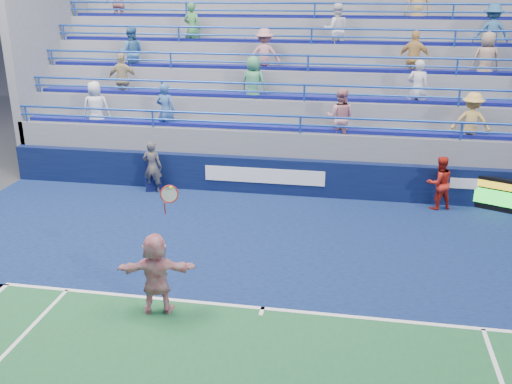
% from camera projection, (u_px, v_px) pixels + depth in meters
% --- Properties ---
extents(ground, '(120.00, 120.00, 0.00)m').
position_uv_depth(ground, '(263.00, 309.00, 11.11)').
color(ground, '#333538').
extents(sponsor_wall, '(18.00, 0.32, 1.10)m').
position_uv_depth(sponsor_wall, '(298.00, 178.00, 16.93)').
color(sponsor_wall, '#090F36').
rests_on(sponsor_wall, ground).
extents(bleacher_stand, '(18.00, 5.60, 6.13)m').
position_uv_depth(bleacher_stand, '(310.00, 117.00, 20.07)').
color(bleacher_stand, slate).
rests_on(bleacher_stand, ground).
extents(serve_speed_board, '(1.31, 0.67, 0.95)m').
position_uv_depth(serve_speed_board, '(496.00, 194.00, 15.79)').
color(serve_speed_board, black).
rests_on(serve_speed_board, ground).
extents(judge_chair, '(0.63, 0.64, 0.87)m').
position_uv_depth(judge_chair, '(154.00, 181.00, 17.49)').
color(judge_chair, '#0B1139').
rests_on(judge_chair, ground).
extents(tennis_player, '(1.58, 0.79, 2.62)m').
position_uv_depth(tennis_player, '(156.00, 274.00, 10.76)').
color(tennis_player, white).
rests_on(tennis_player, ground).
extents(line_judge, '(0.59, 0.39, 1.59)m').
position_uv_depth(line_judge, '(152.00, 167.00, 17.11)').
color(line_judge, '#131435').
rests_on(line_judge, ground).
extents(ball_girl, '(0.90, 0.81, 1.53)m').
position_uv_depth(ball_girl, '(439.00, 183.00, 15.83)').
color(ball_girl, red).
rests_on(ball_girl, ground).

